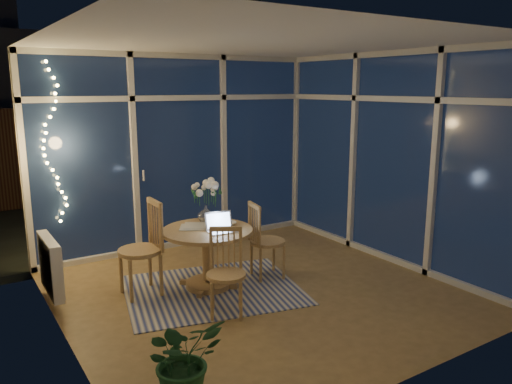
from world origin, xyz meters
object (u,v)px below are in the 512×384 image
at_px(flower_vase, 206,213).
at_px(potted_plant, 184,367).
at_px(chair_front, 226,273).
at_px(chair_left, 140,248).
at_px(laptop, 222,222).
at_px(dining_table, 208,259).
at_px(chair_right, 267,240).

relative_size(flower_vase, potted_plant, 0.28).
bearing_deg(chair_front, flower_vase, 102.86).
bearing_deg(chair_left, chair_front, 30.46).
height_order(chair_left, chair_front, chair_left).
relative_size(laptop, potted_plant, 0.39).
xyz_separation_m(dining_table, chair_front, (-0.16, -0.70, 0.10)).
bearing_deg(dining_table, potted_plant, -121.28).
xyz_separation_m(chair_right, laptop, (-0.63, -0.08, 0.32)).
xyz_separation_m(chair_right, chair_front, (-0.88, -0.60, -0.02)).
relative_size(chair_front, potted_plant, 1.13).
bearing_deg(potted_plant, dining_table, 58.72).
bearing_deg(chair_right, flower_vase, 69.20).
distance_m(dining_table, potted_plant, 2.23).
distance_m(laptop, flower_vase, 0.44).
distance_m(dining_table, chair_left, 0.74).
distance_m(chair_front, potted_plant, 1.56).
height_order(chair_right, chair_front, chair_right).
distance_m(dining_table, chair_front, 0.73).
bearing_deg(flower_vase, chair_front, -106.44).
height_order(chair_left, potted_plant, chair_left).
relative_size(dining_table, chair_left, 0.95).
bearing_deg(potted_plant, flower_vase, 59.50).
relative_size(dining_table, laptop, 3.29).
distance_m(chair_right, flower_vase, 0.77).
bearing_deg(chair_left, chair_right, 77.89).
distance_m(dining_table, chair_right, 0.73).
relative_size(chair_right, laptop, 3.05).
xyz_separation_m(chair_front, laptop, (0.25, 0.52, 0.35)).
distance_m(chair_left, chair_right, 1.44).
relative_size(chair_right, potted_plant, 1.19).
xyz_separation_m(dining_table, laptop, (0.08, -0.18, 0.44)).
xyz_separation_m(dining_table, chair_left, (-0.69, 0.21, 0.18)).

